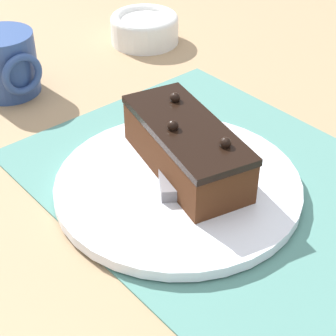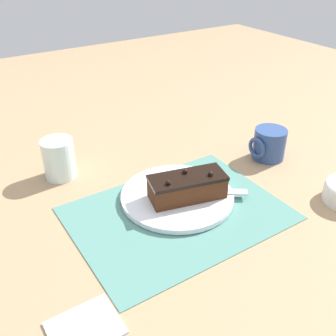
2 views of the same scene
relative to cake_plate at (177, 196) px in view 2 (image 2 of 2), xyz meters
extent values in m
plane|color=#9E7F5B|center=(0.03, 0.05, -0.01)|extent=(3.00, 3.00, 0.00)
cube|color=slate|center=(0.03, 0.05, -0.01)|extent=(0.46, 0.34, 0.00)
cylinder|color=white|center=(0.00, 0.00, 0.00)|extent=(0.26, 0.26, 0.01)
cube|color=#472614|center=(-0.01, 0.02, 0.03)|extent=(0.18, 0.11, 0.05)
cube|color=black|center=(-0.01, 0.02, 0.06)|extent=(0.19, 0.11, 0.01)
sphere|color=black|center=(-0.06, 0.05, 0.07)|extent=(0.01, 0.01, 0.01)
sphere|color=black|center=(-0.02, 0.01, 0.07)|extent=(0.01, 0.01, 0.01)
sphere|color=black|center=(0.04, 0.02, 0.07)|extent=(0.01, 0.01, 0.01)
cube|color=slate|center=(0.00, -0.01, 0.01)|extent=(0.06, 0.05, 0.01)
cube|color=#B7BABF|center=(-0.09, 0.05, 0.01)|extent=(0.12, 0.10, 0.00)
cylinder|color=silver|center=(0.19, -0.25, 0.04)|extent=(0.08, 0.08, 0.10)
cylinder|color=navy|center=(-0.32, -0.03, 0.03)|extent=(0.09, 0.09, 0.09)
torus|color=navy|center=(-0.28, -0.03, 0.03)|extent=(0.01, 0.06, 0.06)
cube|color=silver|center=(0.32, 0.21, -0.01)|extent=(0.11, 0.09, 0.01)
camera|label=1|loc=(0.35, -0.32, 0.37)|focal=60.00mm
camera|label=2|loc=(0.43, 0.62, 0.53)|focal=42.00mm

